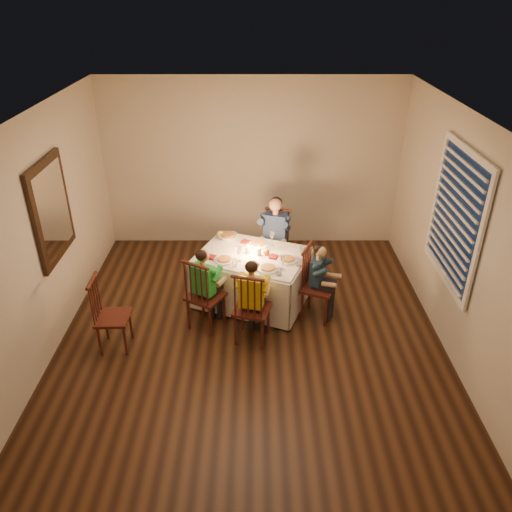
{
  "coord_description": "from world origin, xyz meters",
  "views": [
    {
      "loc": [
        0.06,
        -4.81,
        3.73
      ],
      "look_at": [
        0.06,
        0.15,
        1.0
      ],
      "focal_mm": 35.0,
      "sensor_mm": 36.0,
      "label": 1
    }
  ],
  "objects_px": {
    "adult": "(274,274)",
    "child_yellow": "(252,339)",
    "chair_adult": "(274,274)",
    "child_teal": "(316,316)",
    "chair_extra": "(118,346)",
    "serving_bowl": "(228,237)",
    "child_green": "(207,325)",
    "chair_near_left": "(207,325)",
    "chair_end": "(316,316)",
    "chair_near_right": "(252,339)",
    "dining_table": "(252,268)"
  },
  "relations": [
    {
      "from": "adult",
      "to": "child_yellow",
      "type": "bearing_deg",
      "value": -85.45
    },
    {
      "from": "chair_adult",
      "to": "child_teal",
      "type": "relative_size",
      "value": 0.96
    },
    {
      "from": "chair_extra",
      "to": "serving_bowl",
      "type": "distance_m",
      "value": 2.0
    },
    {
      "from": "child_green",
      "to": "chair_near_left",
      "type": "bearing_deg",
      "value": -0.0
    },
    {
      "from": "chair_end",
      "to": "serving_bowl",
      "type": "xyz_separation_m",
      "value": [
        -1.14,
        0.78,
        0.74
      ]
    },
    {
      "from": "chair_extra",
      "to": "adult",
      "type": "xyz_separation_m",
      "value": [
        1.88,
        1.65,
        0.0
      ]
    },
    {
      "from": "child_green",
      "to": "serving_bowl",
      "type": "xyz_separation_m",
      "value": [
        0.23,
        0.98,
        0.74
      ]
    },
    {
      "from": "chair_end",
      "to": "child_green",
      "type": "relative_size",
      "value": 0.9
    },
    {
      "from": "child_green",
      "to": "child_yellow",
      "type": "height_order",
      "value": "child_yellow"
    },
    {
      "from": "adult",
      "to": "child_green",
      "type": "bearing_deg",
      "value": -108.86
    },
    {
      "from": "chair_near_right",
      "to": "chair_end",
      "type": "height_order",
      "value": "same"
    },
    {
      "from": "child_teal",
      "to": "serving_bowl",
      "type": "xyz_separation_m",
      "value": [
        -1.14,
        0.78,
        0.74
      ]
    },
    {
      "from": "chair_near_left",
      "to": "child_teal",
      "type": "bearing_deg",
      "value": -141.97
    },
    {
      "from": "chair_near_left",
      "to": "child_yellow",
      "type": "xyz_separation_m",
      "value": [
        0.56,
        -0.27,
        0.0
      ]
    },
    {
      "from": "chair_near_right",
      "to": "child_green",
      "type": "xyz_separation_m",
      "value": [
        -0.56,
        0.27,
        0.0
      ]
    },
    {
      "from": "chair_near_right",
      "to": "chair_end",
      "type": "bearing_deg",
      "value": -135.5
    },
    {
      "from": "chair_end",
      "to": "child_teal",
      "type": "xyz_separation_m",
      "value": [
        0.0,
        0.0,
        0.0
      ]
    },
    {
      "from": "chair_near_right",
      "to": "serving_bowl",
      "type": "height_order",
      "value": "serving_bowl"
    },
    {
      "from": "child_yellow",
      "to": "chair_extra",
      "type": "bearing_deg",
      "value": 19.75
    },
    {
      "from": "chair_end",
      "to": "adult",
      "type": "relative_size",
      "value": 0.81
    },
    {
      "from": "chair_extra",
      "to": "child_yellow",
      "type": "distance_m",
      "value": 1.58
    },
    {
      "from": "chair_extra",
      "to": "adult",
      "type": "height_order",
      "value": "adult"
    },
    {
      "from": "dining_table",
      "to": "chair_end",
      "type": "height_order",
      "value": "dining_table"
    },
    {
      "from": "chair_adult",
      "to": "child_teal",
      "type": "height_order",
      "value": "child_teal"
    },
    {
      "from": "adult",
      "to": "serving_bowl",
      "type": "xyz_separation_m",
      "value": [
        -0.64,
        -0.27,
        0.74
      ]
    },
    {
      "from": "child_green",
      "to": "dining_table",
      "type": "bearing_deg",
      "value": -105.83
    },
    {
      "from": "dining_table",
      "to": "chair_adult",
      "type": "height_order",
      "value": "dining_table"
    },
    {
      "from": "chair_near_left",
      "to": "chair_near_right",
      "type": "distance_m",
      "value": 0.62
    },
    {
      "from": "chair_near_left",
      "to": "chair_near_right",
      "type": "relative_size",
      "value": 1.0
    },
    {
      "from": "chair_adult",
      "to": "chair_extra",
      "type": "xyz_separation_m",
      "value": [
        -1.88,
        -1.65,
        0.0
      ]
    },
    {
      "from": "chair_near_left",
      "to": "adult",
      "type": "xyz_separation_m",
      "value": [
        0.87,
        1.24,
        0.0
      ]
    },
    {
      "from": "chair_near_right",
      "to": "child_teal",
      "type": "bearing_deg",
      "value": -135.5
    },
    {
      "from": "child_teal",
      "to": "chair_adult",
      "type": "bearing_deg",
      "value": 48.86
    },
    {
      "from": "chair_near_left",
      "to": "child_yellow",
      "type": "height_order",
      "value": "child_yellow"
    },
    {
      "from": "child_green",
      "to": "chair_end",
      "type": "bearing_deg",
      "value": -141.97
    },
    {
      "from": "chair_near_right",
      "to": "child_yellow",
      "type": "bearing_deg",
      "value": -0.0
    },
    {
      "from": "chair_near_right",
      "to": "child_yellow",
      "type": "relative_size",
      "value": 0.9
    },
    {
      "from": "chair_adult",
      "to": "chair_end",
      "type": "distance_m",
      "value": 1.16
    },
    {
      "from": "chair_near_right",
      "to": "child_teal",
      "type": "xyz_separation_m",
      "value": [
        0.82,
        0.47,
        0.0
      ]
    },
    {
      "from": "chair_near_left",
      "to": "serving_bowl",
      "type": "relative_size",
      "value": 3.98
    },
    {
      "from": "chair_end",
      "to": "chair_near_left",
      "type": "bearing_deg",
      "value": 121.17
    },
    {
      "from": "dining_table",
      "to": "child_green",
      "type": "bearing_deg",
      "value": -114.35
    },
    {
      "from": "dining_table",
      "to": "child_yellow",
      "type": "bearing_deg",
      "value": -68.44
    },
    {
      "from": "chair_adult",
      "to": "serving_bowl",
      "type": "height_order",
      "value": "serving_bowl"
    },
    {
      "from": "adult",
      "to": "serving_bowl",
      "type": "distance_m",
      "value": 1.01
    },
    {
      "from": "dining_table",
      "to": "child_teal",
      "type": "xyz_separation_m",
      "value": [
        0.82,
        -0.35,
        -0.5
      ]
    },
    {
      "from": "chair_end",
      "to": "child_yellow",
      "type": "height_order",
      "value": "child_yellow"
    },
    {
      "from": "serving_bowl",
      "to": "child_teal",
      "type": "bearing_deg",
      "value": -34.16
    },
    {
      "from": "child_green",
      "to": "child_teal",
      "type": "bearing_deg",
      "value": -141.97
    },
    {
      "from": "chair_extra",
      "to": "chair_near_left",
      "type": "bearing_deg",
      "value": -69.16
    }
  ]
}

